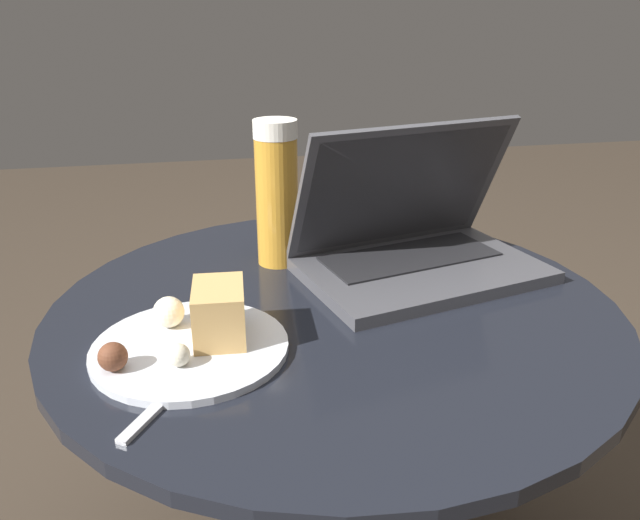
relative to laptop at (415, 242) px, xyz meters
name	(u,v)px	position (x,y,z in m)	size (l,w,h in m)	color
table	(334,375)	(-0.14, -0.08, -0.16)	(0.76, 0.76, 0.49)	black
laptop	(415,242)	(0.00, 0.00, 0.00)	(0.38, 0.30, 0.22)	#47474C
beer_glass	(277,193)	(-0.19, 0.08, 0.06)	(0.06, 0.06, 0.22)	gold
snack_plate	(197,333)	(-0.32, -0.17, -0.03)	(0.23, 0.23, 0.07)	silver
fork	(183,382)	(-0.34, -0.24, -0.04)	(0.11, 0.17, 0.01)	silver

